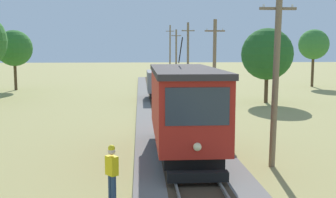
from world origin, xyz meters
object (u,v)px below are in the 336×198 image
(gravel_pile, at_px, (218,94))
(second_worker, at_px, (230,129))
(utility_pole_horizon, at_px, (170,50))
(tree_left_near, at_px, (267,54))
(utility_pole_mid, at_px, (214,66))
(utility_pole_near_tram, at_px, (276,76))
(track_worker, at_px, (112,171))
(tree_right_near, at_px, (314,45))
(tree_right_far, at_px, (14,48))
(utility_pole_distant, at_px, (176,55))
(freight_car, at_px, (161,83))
(red_tram, at_px, (184,107))
(utility_pole_far, at_px, (188,56))

(gravel_pile, height_order, second_worker, second_worker)
(utility_pole_horizon, distance_m, tree_left_near, 36.40)
(utility_pole_mid, bearing_deg, utility_pole_near_tram, -90.00)
(utility_pole_mid, height_order, second_worker, utility_pole_mid)
(track_worker, height_order, tree_right_near, tree_right_near)
(gravel_pile, xyz_separation_m, tree_right_far, (-20.38, 11.94, 3.92))
(utility_pole_distant, distance_m, tree_right_far, 22.34)
(tree_left_near, bearing_deg, track_worker, -117.67)
(freight_car, relative_size, gravel_pile, 1.80)
(freight_car, distance_m, utility_pole_mid, 8.64)
(utility_pole_near_tram, bearing_deg, utility_pole_distant, 90.00)
(utility_pole_near_tram, relative_size, tree_left_near, 1.10)
(red_tram, height_order, utility_pole_distant, utility_pole_distant)
(red_tram, xyz_separation_m, utility_pole_far, (3.32, 27.01, 1.58))
(utility_pole_near_tram, height_order, tree_right_far, utility_pole_near_tram)
(red_tram, height_order, utility_pole_mid, utility_pole_mid)
(freight_car, relative_size, track_worker, 2.91)
(red_tram, xyz_separation_m, utility_pole_mid, (3.32, 11.27, 1.21))
(freight_car, distance_m, tree_left_near, 9.44)
(freight_car, distance_m, utility_pole_near_tram, 21.08)
(red_tram, relative_size, track_worker, 4.79)
(utility_pole_mid, height_order, track_worker, utility_pole_mid)
(red_tram, distance_m, freight_car, 19.04)
(utility_pole_near_tram, relative_size, utility_pole_far, 0.94)
(utility_pole_near_tram, height_order, track_worker, utility_pole_near_tram)
(utility_pole_far, bearing_deg, utility_pole_near_tram, -90.00)
(freight_car, relative_size, utility_pole_mid, 0.79)
(tree_right_near, bearing_deg, track_worker, -120.90)
(utility_pole_mid, bearing_deg, freight_car, 113.19)
(utility_pole_mid, bearing_deg, tree_left_near, 46.64)
(utility_pole_near_tram, bearing_deg, red_tram, 152.98)
(utility_pole_mid, xyz_separation_m, utility_pole_horizon, (0.00, 41.87, 0.94))
(utility_pole_near_tram, bearing_deg, utility_pole_horizon, 90.00)
(utility_pole_far, relative_size, track_worker, 4.12)
(freight_car, distance_m, second_worker, 17.99)
(utility_pole_distant, height_order, tree_right_far, utility_pole_distant)
(utility_pole_mid, xyz_separation_m, tree_right_near, (15.62, 19.94, 1.65))
(utility_pole_horizon, height_order, gravel_pile, utility_pole_horizon)
(gravel_pile, bearing_deg, tree_left_near, -4.73)
(second_worker, xyz_separation_m, tree_left_near, (6.63, 15.97, 3.15))
(utility_pole_mid, xyz_separation_m, tree_right_far, (-18.92, 18.18, 1.22))
(second_worker, bearing_deg, tree_right_near, 158.70)
(tree_right_far, bearing_deg, tree_right_near, 2.91)
(freight_car, height_order, tree_right_far, tree_right_far)
(gravel_pile, height_order, track_worker, track_worker)
(tree_right_far, bearing_deg, red_tram, -62.09)
(second_worker, bearing_deg, utility_pole_horizon, -173.41)
(tree_left_near, bearing_deg, utility_pole_distant, 102.99)
(gravel_pile, bearing_deg, tree_right_near, 44.06)
(utility_pole_mid, relative_size, second_worker, 3.70)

